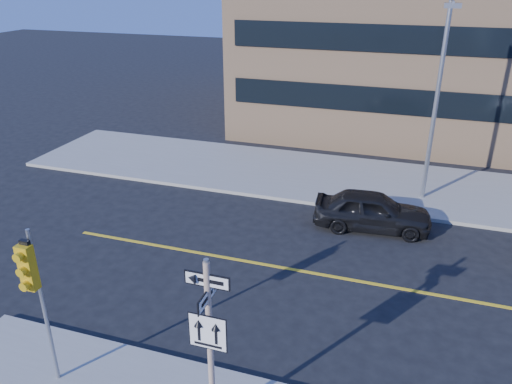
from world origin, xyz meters
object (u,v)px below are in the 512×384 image
(sign_pole, at_px, (209,337))
(parked_car_a, at_px, (372,211))
(traffic_signal, at_px, (32,279))
(streetlight_a, at_px, (438,91))

(sign_pole, relative_size, parked_car_a, 0.94)
(sign_pole, xyz_separation_m, traffic_signal, (-4.00, -0.15, 0.59))
(traffic_signal, bearing_deg, parked_car_a, 59.20)
(sign_pole, bearing_deg, parked_car_a, 77.88)
(traffic_signal, bearing_deg, sign_pole, 2.11)
(sign_pole, xyz_separation_m, parked_car_a, (2.20, 10.26, -1.70))
(sign_pole, bearing_deg, streetlight_a, 73.23)
(traffic_signal, height_order, parked_car_a, traffic_signal)
(streetlight_a, bearing_deg, sign_pole, -106.77)
(parked_car_a, bearing_deg, streetlight_a, -35.79)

